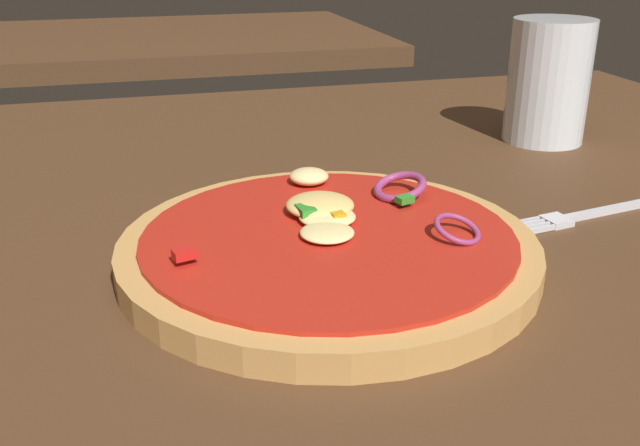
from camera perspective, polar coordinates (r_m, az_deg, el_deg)
name	(u,v)px	position (r m, az deg, el deg)	size (l,w,h in m)	color
dining_table	(254,293)	(0.47, -5.23, -5.55)	(1.23, 1.04, 0.04)	#4C301C
pizza	(329,247)	(0.46, 0.69, -1.89)	(0.27, 0.27, 0.04)	tan
fork	(594,213)	(0.58, 20.91, 0.73)	(0.19, 0.04, 0.01)	silver
beer_glass	(547,89)	(0.75, 17.61, 10.11)	(0.08, 0.08, 0.12)	silver
background_table	(180,42)	(1.52, -11.02, 13.95)	(0.78, 0.57, 0.04)	#4C301C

